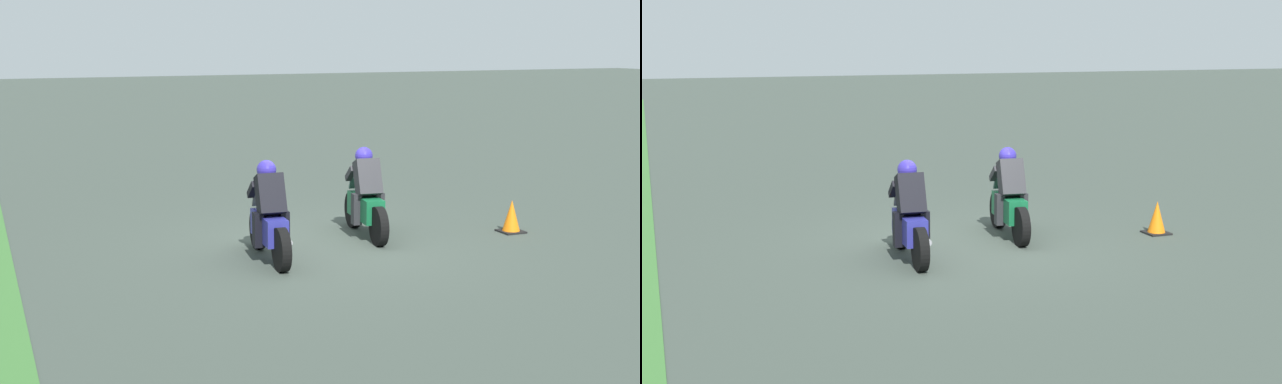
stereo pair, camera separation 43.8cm
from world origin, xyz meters
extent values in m
plane|color=#3B453D|center=(0.00, 0.00, 0.00)|extent=(120.00, 120.00, 0.00)
cylinder|color=black|center=(1.04, -1.02, 0.32)|extent=(0.65, 0.23, 0.64)
cylinder|color=black|center=(-0.35, -0.83, 0.32)|extent=(0.65, 0.23, 0.64)
cube|color=#136036|center=(0.35, -0.92, 0.50)|extent=(1.13, 0.47, 0.40)
ellipsoid|color=#136036|center=(0.44, -0.94, 0.80)|extent=(0.52, 0.36, 0.24)
cube|color=red|center=(-0.16, -0.86, 0.52)|extent=(0.08, 0.17, 0.08)
cylinder|color=#A5A5AD|center=(-0.02, -1.04, 0.37)|extent=(0.43, 0.16, 0.10)
cube|color=#27272B|center=(0.25, -0.91, 1.02)|extent=(0.53, 0.46, 0.66)
sphere|color=#31289A|center=(0.46, -0.94, 1.36)|extent=(0.34, 0.34, 0.30)
cube|color=#3F5E57|center=(0.84, -0.99, 0.84)|extent=(0.19, 0.28, 0.23)
cube|color=#27272B|center=(0.25, -0.71, 0.50)|extent=(0.20, 0.16, 0.52)
cube|color=#27272B|center=(0.20, -1.11, 0.50)|extent=(0.20, 0.16, 0.52)
cube|color=#27272B|center=(0.65, -0.78, 1.04)|extent=(0.40, 0.15, 0.31)
cube|color=#27272B|center=(0.60, -1.14, 1.04)|extent=(0.40, 0.15, 0.31)
cylinder|color=black|center=(0.23, 1.03, 0.32)|extent=(0.65, 0.19, 0.64)
cylinder|color=black|center=(-1.17, 1.14, 0.32)|extent=(0.65, 0.19, 0.64)
cube|color=navy|center=(-0.47, 1.08, 0.50)|extent=(1.12, 0.41, 0.40)
ellipsoid|color=navy|center=(-0.37, 1.08, 0.80)|extent=(0.50, 0.34, 0.24)
cube|color=red|center=(-0.98, 1.13, 0.52)|extent=(0.07, 0.16, 0.08)
cylinder|color=#A5A5AD|center=(-0.83, 0.95, 0.37)|extent=(0.43, 0.13, 0.10)
cube|color=black|center=(-0.57, 1.09, 1.02)|extent=(0.52, 0.44, 0.66)
sphere|color=#31289A|center=(-0.35, 1.07, 1.36)|extent=(0.32, 0.32, 0.30)
cube|color=gray|center=(0.03, 1.04, 0.84)|extent=(0.18, 0.27, 0.23)
cube|color=black|center=(-0.57, 1.29, 0.50)|extent=(0.19, 0.15, 0.52)
cube|color=black|center=(-0.60, 0.90, 0.50)|extent=(0.19, 0.15, 0.52)
cube|color=black|center=(-0.17, 1.24, 1.04)|extent=(0.39, 0.13, 0.31)
cube|color=black|center=(-0.20, 0.88, 1.04)|extent=(0.39, 0.13, 0.31)
cube|color=black|center=(-0.38, -3.37, 0.01)|extent=(0.40, 0.40, 0.03)
cone|color=orange|center=(-0.38, -3.37, 0.28)|extent=(0.32, 0.32, 0.57)
camera|label=1|loc=(-12.18, 5.15, 3.33)|focal=47.18mm
camera|label=2|loc=(-12.35, 4.74, 3.33)|focal=47.18mm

